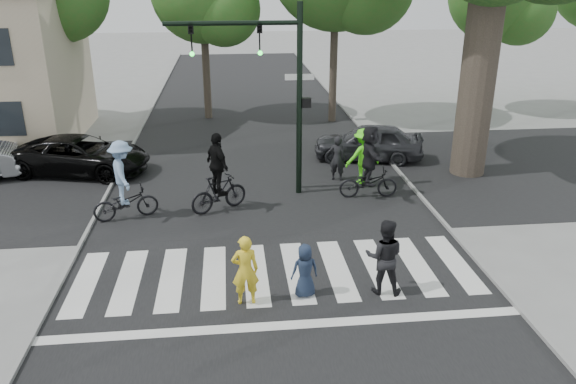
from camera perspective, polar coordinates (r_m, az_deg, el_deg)
name	(u,v)px	position (r m, az deg, el deg)	size (l,w,h in m)	color
ground	(280,295)	(12.88, -0.80, -10.39)	(120.00, 120.00, 0.00)	gray
road_stem	(265,208)	(17.31, -2.36, -1.64)	(10.00, 70.00, 0.01)	black
road_cross	(259,175)	(20.10, -2.94, 1.70)	(70.00, 10.00, 0.01)	black
curb_left	(97,214)	(17.74, -18.87, -2.11)	(0.10, 70.00, 0.10)	gray
curb_right	(424,200)	(18.29, 13.63, -0.80)	(0.10, 70.00, 0.10)	gray
crosswalk	(278,279)	(13.44, -1.07, -8.88)	(10.00, 3.85, 0.01)	silver
traffic_signal	(272,74)	(17.39, -1.64, 11.88)	(4.45, 0.29, 6.00)	black
pedestrian_woman	(245,270)	(12.22, -4.37, -7.92)	(0.59, 0.39, 1.62)	yellow
pedestrian_child	(305,271)	(12.55, 1.73, -7.98)	(0.61, 0.40, 1.26)	#1D293F
pedestrian_adult	(384,257)	(12.74, 9.76, -6.50)	(0.86, 0.67, 1.78)	black
cyclist_left	(124,186)	(16.90, -16.34, 0.61)	(1.98, 1.37, 2.37)	black
cyclist_mid	(218,179)	(16.92, -7.11, 1.27)	(1.88, 1.37, 2.43)	black
cyclist_right	(369,166)	(17.98, 8.25, 2.63)	(1.89, 1.76, 2.37)	black
car_suv	(81,155)	(21.45, -20.30, 3.53)	(2.23, 4.84, 1.35)	black
car_grey	(368,142)	(21.84, 8.17, 5.06)	(1.66, 4.13, 1.41)	#2C2D31
bystander_hivis	(363,156)	(19.26, 7.65, 3.64)	(1.24, 0.71, 1.92)	#52FF1A
bystander_dark	(337,158)	(19.47, 5.04, 3.42)	(0.58, 0.38, 1.58)	black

